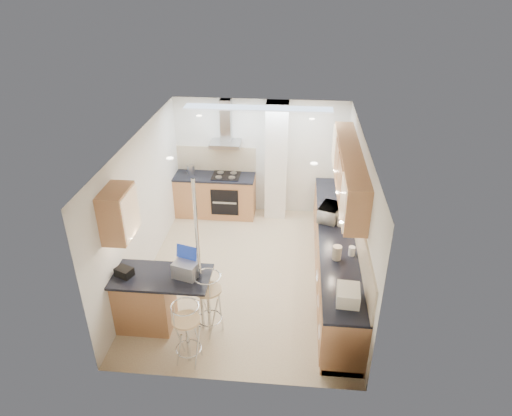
# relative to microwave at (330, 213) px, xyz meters

# --- Properties ---
(ground) EXTENTS (4.80, 4.80, 0.00)m
(ground) POSITION_rel_microwave_xyz_m (-1.39, -0.45, -1.05)
(ground) COLOR tan
(ground) RESTS_ON ground
(room_shell) EXTENTS (3.64, 4.84, 2.51)m
(room_shell) POSITION_rel_microwave_xyz_m (-1.06, -0.08, 0.49)
(room_shell) COLOR white
(room_shell) RESTS_ON ground
(right_counter) EXTENTS (0.63, 4.40, 0.92)m
(right_counter) POSITION_rel_microwave_xyz_m (0.11, -0.45, -0.59)
(right_counter) COLOR #B57448
(right_counter) RESTS_ON ground
(back_counter) EXTENTS (1.70, 0.63, 0.92)m
(back_counter) POSITION_rel_microwave_xyz_m (-2.34, 1.65, -0.59)
(back_counter) COLOR #B57448
(back_counter) RESTS_ON ground
(peninsula) EXTENTS (1.47, 0.72, 0.94)m
(peninsula) POSITION_rel_microwave_xyz_m (-2.51, -1.90, -0.58)
(peninsula) COLOR #B57448
(peninsula) RESTS_ON ground
(microwave) EXTENTS (0.48, 0.57, 0.27)m
(microwave) POSITION_rel_microwave_xyz_m (0.00, 0.00, 0.00)
(microwave) COLOR silver
(microwave) RESTS_ON right_counter
(laptop) EXTENTS (0.40, 0.34, 0.23)m
(laptop) POSITION_rel_microwave_xyz_m (-2.12, -1.88, 0.00)
(laptop) COLOR #A7A9AF
(laptop) RESTS_ON peninsula
(bag) EXTENTS (0.29, 0.25, 0.13)m
(bag) POSITION_rel_microwave_xyz_m (-3.00, -1.95, -0.05)
(bag) COLOR black
(bag) RESTS_ON peninsula
(bar_stool_near) EXTENTS (0.48, 0.48, 0.98)m
(bar_stool_near) POSITION_rel_microwave_xyz_m (-1.99, -2.55, -0.56)
(bar_stool_near) COLOR tan
(bar_stool_near) RESTS_ON ground
(bar_stool_end) EXTENTS (0.51, 0.51, 1.02)m
(bar_stool_end) POSITION_rel_microwave_xyz_m (-1.81, -1.94, -0.54)
(bar_stool_end) COLOR tan
(bar_stool_end) RESTS_ON ground
(jar_a) EXTENTS (0.15, 0.15, 0.16)m
(jar_a) POSITION_rel_microwave_xyz_m (0.17, -0.19, -0.05)
(jar_a) COLOR white
(jar_a) RESTS_ON right_counter
(jar_b) EXTENTS (0.14, 0.14, 0.14)m
(jar_b) POSITION_rel_microwave_xyz_m (0.29, 0.86, -0.06)
(jar_b) COLOR white
(jar_b) RESTS_ON right_counter
(jar_c) EXTENTS (0.17, 0.17, 0.22)m
(jar_c) POSITION_rel_microwave_xyz_m (0.05, -1.21, -0.02)
(jar_c) COLOR #BAAC95
(jar_c) RESTS_ON right_counter
(jar_d) EXTENTS (0.12, 0.12, 0.15)m
(jar_d) POSITION_rel_microwave_xyz_m (0.28, -1.09, -0.06)
(jar_d) COLOR silver
(jar_d) RESTS_ON right_counter
(bread_bin) EXTENTS (0.33, 0.40, 0.20)m
(bread_bin) POSITION_rel_microwave_xyz_m (0.13, -2.18, -0.03)
(bread_bin) COLOR white
(bread_bin) RESTS_ON right_counter
(kettle) EXTENTS (0.16, 0.16, 0.19)m
(kettle) POSITION_rel_microwave_xyz_m (-2.85, 1.71, -0.04)
(kettle) COLOR #A5A7AA
(kettle) RESTS_ON back_counter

